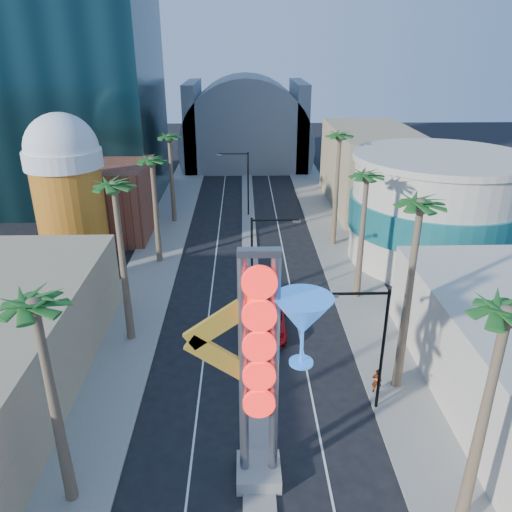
{
  "coord_description": "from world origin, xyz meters",
  "views": [
    {
      "loc": [
        -0.63,
        -15.62,
        20.33
      ],
      "look_at": [
        0.29,
        18.71,
        5.42
      ],
      "focal_mm": 35.0,
      "sensor_mm": 36.0,
      "label": 1
    }
  ],
  "objects_px": {
    "neon_sign": "(277,357)",
    "red_pickup": "(269,323)",
    "pedestrian_b": "(436,376)",
    "pedestrian_a": "(377,381)"
  },
  "relations": [
    {
      "from": "red_pickup",
      "to": "pedestrian_b",
      "type": "relative_size",
      "value": 3.01
    },
    {
      "from": "pedestrian_a",
      "to": "pedestrian_b",
      "type": "height_order",
      "value": "pedestrian_b"
    },
    {
      "from": "neon_sign",
      "to": "pedestrian_a",
      "type": "xyz_separation_m",
      "value": [
        6.68,
        6.35,
        -6.31
      ]
    },
    {
      "from": "red_pickup",
      "to": "pedestrian_b",
      "type": "height_order",
      "value": "pedestrian_b"
    },
    {
      "from": "red_pickup",
      "to": "pedestrian_b",
      "type": "bearing_deg",
      "value": -32.46
    },
    {
      "from": "neon_sign",
      "to": "red_pickup",
      "type": "height_order",
      "value": "neon_sign"
    },
    {
      "from": "neon_sign",
      "to": "pedestrian_b",
      "type": "xyz_separation_m",
      "value": [
        10.47,
        6.65,
        -6.22
      ]
    },
    {
      "from": "neon_sign",
      "to": "pedestrian_b",
      "type": "distance_m",
      "value": 13.88
    },
    {
      "from": "red_pickup",
      "to": "pedestrian_b",
      "type": "xyz_separation_m",
      "value": [
        10.08,
        -7.14,
        0.3
      ]
    },
    {
      "from": "neon_sign",
      "to": "pedestrian_b",
      "type": "height_order",
      "value": "neon_sign"
    }
  ]
}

